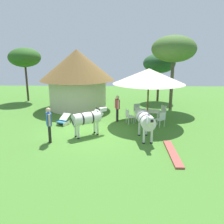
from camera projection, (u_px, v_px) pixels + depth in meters
The scene contains 17 objects.
ground_plane at pixel (90, 133), 13.13m from camera, with size 36.00×36.00×0.00m, color #44792B.
thatched_hut at pixel (77, 76), 18.19m from camera, with size 5.62×5.62×4.50m.
shade_umbrella at pixel (149, 76), 14.49m from camera, with size 4.40×4.40×3.34m.
patio_dining_table at pixel (147, 112), 15.05m from camera, with size 1.63×1.22×0.74m.
patio_chair_west_end at pixel (162, 111), 15.71m from camera, with size 0.59×0.60×0.90m.
patio_chair_east_end at pixel (137, 109), 16.20m from camera, with size 0.58×0.57×0.90m.
patio_chair_near_lawn at pixel (129, 116), 14.69m from camera, with size 0.55×0.56×0.90m.
patio_chair_near_hut at pixel (161, 119), 14.04m from camera, with size 0.60×0.59×0.90m.
guest_beside_umbrella at pixel (117, 106), 15.14m from camera, with size 0.32×0.58×1.66m.
standing_watcher at pixel (49, 122), 11.58m from camera, with size 0.39×0.58×1.75m.
striped_lounge_chair at pixel (63, 120), 14.61m from camera, with size 0.82×0.96×0.62m.
zebra_nearest_camera at pixel (146, 121), 11.93m from camera, with size 0.86×2.17×1.54m.
zebra_by_umbrella at pixel (87, 118), 12.54m from camera, with size 1.85×1.43×1.48m.
acacia_tree_right_background at pixel (25, 58), 20.61m from camera, with size 2.74×2.74×4.63m.
acacia_tree_behind_hut at pixel (159, 64), 20.78m from camera, with size 2.78×2.78×4.14m.
acacia_tree_left_background at pixel (174, 49), 17.49m from camera, with size 3.25×3.25×5.48m.
brick_patio_kerb at pixel (173, 153), 10.47m from camera, with size 2.80×0.36×0.08m, color #A64B42.
Camera 1 is at (1.55, -12.39, 4.39)m, focal length 38.47 mm.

